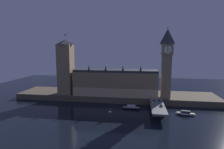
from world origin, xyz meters
TOP-DOWN VIEW (x-y plane):
  - ground_plane at (0.00, 0.00)m, footprint 400.00×400.00m
  - embankment at (0.00, 39.00)m, footprint 220.00×42.00m
  - parliament_hall at (0.86, 31.44)m, footprint 89.90×22.21m
  - clock_tower at (53.39, 26.04)m, footprint 11.22×11.33m
  - victoria_tower at (-54.72, 29.08)m, footprint 15.46×15.46m
  - bridge at (43.30, -5.00)m, footprint 12.10×46.00m
  - car_northbound_lead at (40.64, 6.32)m, footprint 1.90×4.07m
  - car_southbound_lead at (45.96, -7.82)m, footprint 2.08×4.76m
  - car_southbound_trail at (45.96, 8.42)m, footprint 1.89×4.51m
  - pedestrian_mid_walk at (48.62, -8.48)m, footprint 0.38×0.38m
  - pedestrian_far_rail at (37.98, 1.94)m, footprint 0.38×0.38m
  - street_lamp_near at (37.58, -19.72)m, footprint 1.34×0.60m
  - street_lamp_far at (37.58, 9.72)m, footprint 1.34×0.60m
  - boat_upstream at (19.83, 2.58)m, footprint 17.46×3.81m
  - boat_downstream at (66.74, -5.48)m, footprint 16.93×6.28m

SIDE VIEW (x-z plane):
  - ground_plane at x=0.00m, z-range 0.00..0.00m
  - boat_downstream at x=66.74m, z-range -0.50..3.23m
  - boat_upstream at x=19.83m, z-range -0.55..3.55m
  - embankment at x=0.00m, z-range 0.00..6.15m
  - bridge at x=43.30m, z-range 1.74..9.04m
  - car_southbound_trail at x=45.96m, z-range 7.26..8.64m
  - car_northbound_lead at x=40.64m, z-range 7.25..8.75m
  - car_southbound_lead at x=45.96m, z-range 7.26..8.76m
  - pedestrian_mid_walk at x=48.62m, z-range 7.35..9.03m
  - pedestrian_far_rail at x=37.98m, z-range 7.36..9.12m
  - street_lamp_far at x=37.58m, z-range 8.15..14.86m
  - street_lamp_near at x=37.58m, z-range 8.19..15.29m
  - parliament_hall at x=0.86m, z-range 3.28..36.72m
  - victoria_tower at x=-54.72m, z-range 3.25..69.26m
  - clock_tower at x=53.39m, z-range 8.25..79.52m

